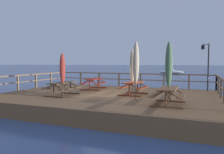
{
  "coord_description": "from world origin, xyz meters",
  "views": [
    {
      "loc": [
        5.16,
        -12.1,
        2.62
      ],
      "look_at": [
        0.0,
        0.68,
        1.75
      ],
      "focal_mm": 34.96,
      "sensor_mm": 36.0,
      "label": 1
    }
  ],
  "objects_px": {
    "patio_umbrella_tall_back_left": "(132,66)",
    "patio_umbrella_short_mid": "(136,63)",
    "picnic_table_mid_left": "(134,85)",
    "sailboat_distant": "(171,72)",
    "patio_umbrella_short_back": "(169,65)",
    "picnic_table_back_left": "(168,92)",
    "picnic_table_front_left": "(94,81)",
    "lamp_post_hooked": "(206,60)",
    "patio_umbrella_tall_mid_left": "(62,69)",
    "picnic_table_mid_right": "(62,86)"
  },
  "relations": [
    {
      "from": "picnic_table_back_left",
      "to": "patio_umbrella_short_back",
      "type": "height_order",
      "value": "patio_umbrella_short_back"
    },
    {
      "from": "picnic_table_back_left",
      "to": "patio_umbrella_tall_mid_left",
      "type": "height_order",
      "value": "patio_umbrella_tall_mid_left"
    },
    {
      "from": "picnic_table_mid_left",
      "to": "picnic_table_back_left",
      "type": "height_order",
      "value": "same"
    },
    {
      "from": "picnic_table_front_left",
      "to": "patio_umbrella_tall_mid_left",
      "type": "xyz_separation_m",
      "value": [
        -0.21,
        -3.57,
        1.0
      ]
    },
    {
      "from": "picnic_table_mid_left",
      "to": "patio_umbrella_short_back",
      "type": "height_order",
      "value": "patio_umbrella_short_back"
    },
    {
      "from": "picnic_table_front_left",
      "to": "patio_umbrella_tall_back_left",
      "type": "height_order",
      "value": "patio_umbrella_tall_back_left"
    },
    {
      "from": "patio_umbrella_tall_back_left",
      "to": "picnic_table_front_left",
      "type": "bearing_deg",
      "value": 152.89
    },
    {
      "from": "picnic_table_mid_right",
      "to": "sailboat_distant",
      "type": "xyz_separation_m",
      "value": [
        0.82,
        44.54,
        -0.8
      ]
    },
    {
      "from": "picnic_table_mid_right",
      "to": "picnic_table_back_left",
      "type": "xyz_separation_m",
      "value": [
        6.09,
        -0.59,
        0.0
      ]
    },
    {
      "from": "picnic_table_front_left",
      "to": "patio_umbrella_tall_back_left",
      "type": "xyz_separation_m",
      "value": [
        3.43,
        -1.75,
        1.15
      ]
    },
    {
      "from": "patio_umbrella_tall_mid_left",
      "to": "lamp_post_hooked",
      "type": "relative_size",
      "value": 0.77
    },
    {
      "from": "patio_umbrella_short_mid",
      "to": "lamp_post_hooked",
      "type": "bearing_deg",
      "value": 56.0
    },
    {
      "from": "picnic_table_mid_right",
      "to": "sailboat_distant",
      "type": "relative_size",
      "value": 0.26
    },
    {
      "from": "picnic_table_front_left",
      "to": "sailboat_distant",
      "type": "xyz_separation_m",
      "value": [
        0.55,
        41.03,
        -0.8
      ]
    },
    {
      "from": "picnic_table_mid_left",
      "to": "patio_umbrella_tall_mid_left",
      "type": "height_order",
      "value": "patio_umbrella_tall_mid_left"
    },
    {
      "from": "patio_umbrella_tall_mid_left",
      "to": "patio_umbrella_short_mid",
      "type": "height_order",
      "value": "patio_umbrella_short_mid"
    },
    {
      "from": "picnic_table_front_left",
      "to": "patio_umbrella_short_mid",
      "type": "height_order",
      "value": "patio_umbrella_short_mid"
    },
    {
      "from": "picnic_table_back_left",
      "to": "sailboat_distant",
      "type": "relative_size",
      "value": 0.25
    },
    {
      "from": "picnic_table_front_left",
      "to": "patio_umbrella_tall_back_left",
      "type": "distance_m",
      "value": 4.02
    },
    {
      "from": "picnic_table_mid_left",
      "to": "patio_umbrella_tall_back_left",
      "type": "xyz_separation_m",
      "value": [
        -0.05,
        -0.07,
        1.16
      ]
    },
    {
      "from": "patio_umbrella_short_back",
      "to": "sailboat_distant",
      "type": "distance_m",
      "value": 45.54
    },
    {
      "from": "picnic_table_back_left",
      "to": "picnic_table_front_left",
      "type": "relative_size",
      "value": 0.91
    },
    {
      "from": "sailboat_distant",
      "to": "patio_umbrella_short_back",
      "type": "bearing_deg",
      "value": -83.34
    },
    {
      "from": "picnic_table_mid_left",
      "to": "sailboat_distant",
      "type": "xyz_separation_m",
      "value": [
        -2.93,
        42.71,
        -0.8
      ]
    },
    {
      "from": "picnic_table_mid_left",
      "to": "patio_umbrella_tall_back_left",
      "type": "relative_size",
      "value": 0.7
    },
    {
      "from": "picnic_table_mid_left",
      "to": "patio_umbrella_tall_back_left",
      "type": "height_order",
      "value": "patio_umbrella_tall_back_left"
    },
    {
      "from": "patio_umbrella_tall_back_left",
      "to": "patio_umbrella_short_back",
      "type": "bearing_deg",
      "value": -45.02
    },
    {
      "from": "patio_umbrella_tall_back_left",
      "to": "patio_umbrella_short_mid",
      "type": "xyz_separation_m",
      "value": [
        0.66,
        -1.6,
        0.18
      ]
    },
    {
      "from": "lamp_post_hooked",
      "to": "picnic_table_mid_left",
      "type": "bearing_deg",
      "value": -139.83
    },
    {
      "from": "picnic_table_back_left",
      "to": "patio_umbrella_short_mid",
      "type": "height_order",
      "value": "patio_umbrella_short_mid"
    },
    {
      "from": "lamp_post_hooked",
      "to": "patio_umbrella_tall_mid_left",
      "type": "bearing_deg",
      "value": -145.61
    },
    {
      "from": "picnic_table_front_left",
      "to": "picnic_table_mid_right",
      "type": "bearing_deg",
      "value": -94.4
    },
    {
      "from": "patio_umbrella_tall_back_left",
      "to": "lamp_post_hooked",
      "type": "bearing_deg",
      "value": 40.37
    },
    {
      "from": "picnic_table_mid_left",
      "to": "lamp_post_hooked",
      "type": "relative_size",
      "value": 0.59
    },
    {
      "from": "lamp_post_hooked",
      "to": "picnic_table_mid_right",
      "type": "bearing_deg",
      "value": -146.11
    },
    {
      "from": "picnic_table_mid_right",
      "to": "patio_umbrella_tall_mid_left",
      "type": "xyz_separation_m",
      "value": [
        0.06,
        -0.06,
        1.0
      ]
    },
    {
      "from": "patio_umbrella_short_back",
      "to": "patio_umbrella_tall_mid_left",
      "type": "bearing_deg",
      "value": 174.4
    },
    {
      "from": "picnic_table_mid_left",
      "to": "patio_umbrella_short_mid",
      "type": "bearing_deg",
      "value": -69.87
    },
    {
      "from": "picnic_table_mid_right",
      "to": "patio_umbrella_short_back",
      "type": "height_order",
      "value": "patio_umbrella_short_back"
    },
    {
      "from": "picnic_table_mid_left",
      "to": "patio_umbrella_tall_back_left",
      "type": "bearing_deg",
      "value": -127.53
    },
    {
      "from": "patio_umbrella_short_back",
      "to": "picnic_table_back_left",
      "type": "bearing_deg",
      "value": 100.41
    },
    {
      "from": "picnic_table_back_left",
      "to": "patio_umbrella_tall_back_left",
      "type": "bearing_deg",
      "value": 135.61
    },
    {
      "from": "picnic_table_back_left",
      "to": "sailboat_distant",
      "type": "bearing_deg",
      "value": 96.65
    },
    {
      "from": "picnic_table_back_left",
      "to": "lamp_post_hooked",
      "type": "distance_m",
      "value": 6.25
    },
    {
      "from": "patio_umbrella_tall_mid_left",
      "to": "picnic_table_back_left",
      "type": "bearing_deg",
      "value": -5.01
    },
    {
      "from": "picnic_table_mid_right",
      "to": "picnic_table_mid_left",
      "type": "xyz_separation_m",
      "value": [
        3.75,
        1.82,
        -0.0
      ]
    },
    {
      "from": "patio_umbrella_tall_back_left",
      "to": "patio_umbrella_short_back",
      "type": "xyz_separation_m",
      "value": [
        2.4,
        -2.41,
        0.09
      ]
    },
    {
      "from": "picnic_table_front_left",
      "to": "lamp_post_hooked",
      "type": "relative_size",
      "value": 0.67
    },
    {
      "from": "picnic_table_mid_left",
      "to": "picnic_table_mid_right",
      "type": "bearing_deg",
      "value": -154.06
    },
    {
      "from": "sailboat_distant",
      "to": "picnic_table_back_left",
      "type": "bearing_deg",
      "value": -83.35
    }
  ]
}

